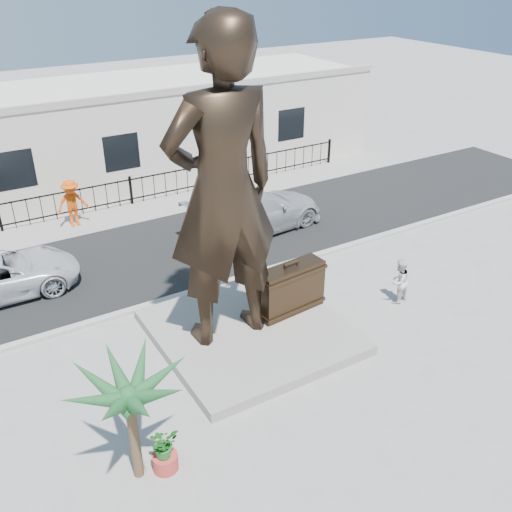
{
  "coord_description": "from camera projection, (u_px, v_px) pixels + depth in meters",
  "views": [
    {
      "loc": [
        -7.39,
        -10.33,
        9.97
      ],
      "look_at": [
        0.0,
        2.0,
        2.3
      ],
      "focal_mm": 40.0,
      "sensor_mm": 36.0,
      "label": 1
    }
  ],
  "objects": [
    {
      "name": "ground",
      "position": [
        293.0,
        358.0,
        15.86
      ],
      "size": [
        100.0,
        100.0,
        0.0
      ],
      "primitive_type": "plane",
      "color": "#9E9991",
      "rests_on": "ground"
    },
    {
      "name": "street",
      "position": [
        176.0,
        246.0,
        21.91
      ],
      "size": [
        40.0,
        7.0,
        0.01
      ],
      "primitive_type": "cube",
      "color": "black",
      "rests_on": "ground"
    },
    {
      "name": "curb",
      "position": [
        218.0,
        285.0,
        19.24
      ],
      "size": [
        40.0,
        0.25,
        0.12
      ],
      "primitive_type": "cube",
      "color": "#A5A399",
      "rests_on": "ground"
    },
    {
      "name": "far_sidewalk",
      "position": [
        139.0,
        210.0,
        24.94
      ],
      "size": [
        40.0,
        2.5,
        0.02
      ],
      "primitive_type": "cube",
      "color": "#9E9991",
      "rests_on": "ground"
    },
    {
      "name": "plinth",
      "position": [
        250.0,
        332.0,
        16.7
      ],
      "size": [
        5.2,
        5.2,
        0.3
      ],
      "primitive_type": "cube",
      "color": "gray",
      "rests_on": "ground"
    },
    {
      "name": "fence",
      "position": [
        131.0,
        192.0,
        25.26
      ],
      "size": [
        22.0,
        0.1,
        1.2
      ],
      "primitive_type": "cube",
      "color": "black",
      "rests_on": "ground"
    },
    {
      "name": "building",
      "position": [
        98.0,
        133.0,
        27.69
      ],
      "size": [
        28.0,
        7.0,
        4.4
      ],
      "primitive_type": "cube",
      "color": "silver",
      "rests_on": "ground"
    },
    {
      "name": "statue",
      "position": [
        222.0,
        191.0,
        14.43
      ],
      "size": [
        3.16,
        2.08,
        8.65
      ],
      "primitive_type": "imported",
      "rotation": [
        0.0,
        0.0,
        3.14
      ],
      "color": "black",
      "rests_on": "plinth"
    },
    {
      "name": "suitcase",
      "position": [
        291.0,
        289.0,
        17.09
      ],
      "size": [
        2.19,
        0.87,
        1.51
      ],
      "primitive_type": "cube",
      "rotation": [
        0.0,
        0.0,
        0.09
      ],
      "color": "#332415",
      "rests_on": "plinth"
    },
    {
      "name": "tourist",
      "position": [
        399.0,
        281.0,
        18.07
      ],
      "size": [
        0.84,
        0.72,
        1.51
      ],
      "primitive_type": "imported",
      "rotation": [
        0.0,
        0.0,
        3.36
      ],
      "color": "silver",
      "rests_on": "ground"
    },
    {
      "name": "car_silver",
      "position": [
        255.0,
        211.0,
        22.74
      ],
      "size": [
        6.05,
        2.97,
        1.69
      ],
      "primitive_type": "imported",
      "rotation": [
        0.0,
        0.0,
        1.68
      ],
      "color": "#ADB0B2",
      "rests_on": "street"
    },
    {
      "name": "worker",
      "position": [
        72.0,
        203.0,
        23.05
      ],
      "size": [
        1.32,
        0.82,
        1.98
      ],
      "primitive_type": "imported",
      "rotation": [
        0.0,
        0.0,
        0.07
      ],
      "color": "#E34F0B",
      "rests_on": "far_sidewalk"
    },
    {
      "name": "palm_tree",
      "position": [
        139.0,
        474.0,
        12.33
      ],
      "size": [
        1.8,
        1.8,
        3.2
      ],
      "primitive_type": null,
      "color": "#1B4C24",
      "rests_on": "ground"
    },
    {
      "name": "planter",
      "position": [
        165.0,
        462.0,
        12.37
      ],
      "size": [
        0.56,
        0.56,
        0.4
      ],
      "primitive_type": "cylinder",
      "color": "#BB3731",
      "rests_on": "ground"
    },
    {
      "name": "shrub",
      "position": [
        163.0,
        443.0,
        12.12
      ],
      "size": [
        0.74,
        0.68,
        0.69
      ],
      "primitive_type": "imported",
      "rotation": [
        0.0,
        0.0,
        0.25
      ],
      "color": "#247025",
      "rests_on": "planter"
    }
  ]
}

